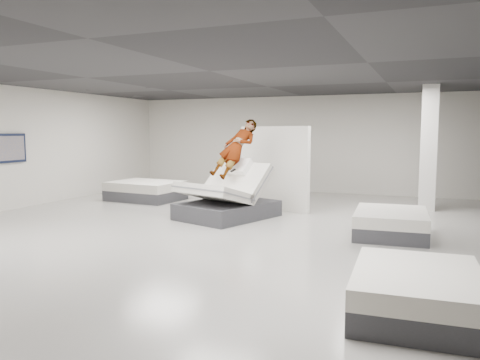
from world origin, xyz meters
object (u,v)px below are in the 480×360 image
Objects in this scene: remote at (233,170)px; divider_panel at (273,168)px; flat_bed_right_near at (417,292)px; hero_bed at (227,200)px; flat_bed_right_far at (391,223)px; column at (429,148)px; flat_bed_left_far at (146,191)px; person at (236,160)px; wall_poster at (10,148)px.

divider_panel is at bearing 96.91° from remote.
flat_bed_right_near is at bearing -33.68° from divider_panel.
flat_bed_right_far is at bearing -7.14° from hero_bed.
flat_bed_right_near is 0.59× the size of column.
column reaches higher than flat_bed_left_far.
hero_bed is 0.80× the size of column.
remote reaches higher than flat_bed_right_near.
divider_panel is 1.11× the size of flat_bed_left_far.
person is 5.87m from wall_poster.
hero_bed reaches higher than remote.
remote is 3.65m from flat_bed_right_far.
flat_bed_left_far is at bearing 171.81° from remote.
flat_bed_right_far is 3.73m from column.
remote is at bearing -76.50° from divider_panel.
hero_bed is 6.23m from flat_bed_right_near.
remote is 0.07× the size of flat_bed_left_far.
flat_bed_left_far is 3.79m from wall_poster.
person is at bearing -22.12° from flat_bed_left_far.
flat_bed_left_far is at bearing -154.94° from divider_panel.
wall_poster is (-9.93, -4.00, 0.00)m from column.
flat_bed_right_near is 0.88× the size of flat_bed_left_far.
column is at bearing 34.32° from hero_bed.
column is at bearing 8.99° from flat_bed_left_far.
wall_poster is (-5.71, -1.36, 0.26)m from person.
flat_bed_left_far is at bearing 176.59° from person.
hero_bed is 1.07× the size of divider_panel.
person is 1.51m from divider_panel.
remote is 4.12m from flat_bed_left_far.
flat_bed_right_near is (0.59, -4.03, 0.00)m from flat_bed_right_far.
divider_panel is 3.98m from column.
wall_poster is at bearing -128.50° from flat_bed_left_far.
person is 4.99m from column.
flat_bed_right_far is 9.44m from wall_poster.
wall_poster is (-9.32, -0.58, 1.36)m from flat_bed_right_far.
flat_bed_right_near is 1.97× the size of wall_poster.
hero_bed is at bearing 172.86° from flat_bed_right_far.
wall_poster is (-5.60, -1.04, 1.17)m from hero_bed.
flat_bed_right_near is at bearing -19.18° from wall_poster.
person is 0.72× the size of divider_panel.
hero_bed is 1.50× the size of person.
flat_bed_right_near reaches higher than flat_bed_right_far.
column is at bearing 89.86° from flat_bed_right_near.
flat_bed_left_far is 7.93m from column.
flat_bed_left_far is (-7.71, 6.23, 0.03)m from flat_bed_right_near.
flat_bed_left_far is (-7.11, 2.20, 0.03)m from flat_bed_right_far.
hero_bed is at bearing -145.68° from column.
person reaches higher than hero_bed.
divider_panel is 7.29m from flat_bed_right_near.
divider_panel is at bearing 145.17° from flat_bed_right_far.
divider_panel reaches higher than person.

